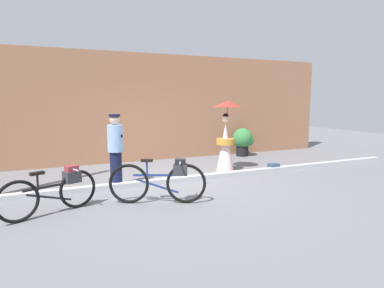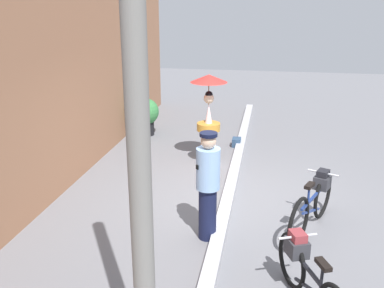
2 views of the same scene
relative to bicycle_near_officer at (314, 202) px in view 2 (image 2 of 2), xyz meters
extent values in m
plane|color=slate|center=(0.67, 1.36, -0.45)|extent=(30.00, 30.00, 0.00)
cube|color=#9E6B4C|center=(0.67, 4.55, 1.24)|extent=(14.00, 0.40, 3.37)
cube|color=#B2B2B7|center=(0.67, 1.36, -0.39)|extent=(14.00, 0.20, 0.12)
torus|color=black|center=(0.42, -0.18, -0.07)|extent=(0.71, 0.35, 0.75)
torus|color=black|center=(-0.57, 0.25, -0.07)|extent=(0.71, 0.35, 0.75)
cube|color=navy|center=(-0.07, 0.03, 0.10)|extent=(0.84, 0.39, 0.04)
cube|color=navy|center=(-0.07, 0.03, -0.11)|extent=(0.73, 0.34, 0.28)
cylinder|color=navy|center=(-0.25, 0.11, 0.22)|extent=(0.03, 0.03, 0.31)
cube|color=black|center=(-0.25, 0.11, 0.37)|extent=(0.24, 0.17, 0.05)
cylinder|color=silver|center=(0.32, -0.14, 0.36)|extent=(0.22, 0.45, 0.03)
cube|color=#333338|center=(0.32, -0.14, 0.20)|extent=(0.33, 0.31, 0.20)
cube|color=black|center=(0.32, -0.14, 0.33)|extent=(0.25, 0.23, 0.14)
torus|color=black|center=(-1.47, 0.37, -0.10)|extent=(0.66, 0.32, 0.69)
cube|color=black|center=(-1.93, 0.17, 0.05)|extent=(0.80, 0.36, 0.04)
cylinder|color=black|center=(-2.10, 0.10, 0.16)|extent=(0.03, 0.03, 0.29)
cube|color=black|center=(-2.10, 0.10, 0.30)|extent=(0.24, 0.17, 0.05)
cylinder|color=silver|center=(-1.56, 0.33, 0.29)|extent=(0.21, 0.45, 0.03)
cube|color=#333338|center=(-1.56, 0.33, 0.14)|extent=(0.32, 0.30, 0.20)
cube|color=maroon|center=(-1.56, 0.33, 0.27)|extent=(0.25, 0.23, 0.14)
cylinder|color=#141938|center=(-0.56, 1.54, -0.05)|extent=(0.26, 0.26, 0.80)
cylinder|color=#8CB2E0|center=(-0.56, 1.54, 0.65)|extent=(0.34, 0.34, 0.60)
sphere|color=#D8B293|center=(-0.56, 1.54, 1.06)|extent=(0.22, 0.22, 0.22)
cylinder|color=black|center=(-0.56, 1.54, 1.15)|extent=(0.25, 0.25, 0.05)
cube|color=black|center=(-0.56, 1.54, 0.71)|extent=(0.28, 0.31, 0.06)
cone|color=silver|center=(2.48, 1.97, 0.21)|extent=(0.48, 0.48, 1.32)
cylinder|color=#C1842D|center=(2.48, 1.97, 0.37)|extent=(0.49, 0.49, 0.16)
sphere|color=beige|center=(2.48, 1.97, 0.98)|extent=(0.21, 0.21, 0.21)
sphere|color=black|center=(2.48, 1.97, 1.05)|extent=(0.16, 0.16, 0.16)
cylinder|color=olive|center=(2.54, 1.98, 1.11)|extent=(0.02, 0.02, 0.55)
cone|color=red|center=(2.54, 1.98, 1.38)|extent=(0.76, 0.76, 0.16)
cylinder|color=black|center=(4.24, 3.87, -0.27)|extent=(0.42, 0.42, 0.35)
sphere|color=#387F42|center=(4.24, 3.87, 0.18)|extent=(0.69, 0.69, 0.69)
sphere|color=#387F42|center=(4.41, 3.76, 0.09)|extent=(0.38, 0.38, 0.38)
cube|color=navy|center=(3.72, 1.46, -0.34)|extent=(0.27, 0.20, 0.20)
cube|color=#243951|center=(3.72, 1.40, -0.29)|extent=(0.23, 0.07, 0.07)
cylinder|color=slate|center=(-3.23, 1.67, 1.95)|extent=(0.18, 0.18, 4.80)
camera|label=1|loc=(-1.90, -5.71, 1.50)|focal=30.68mm
camera|label=2|loc=(-6.07, 0.75, 2.88)|focal=40.00mm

